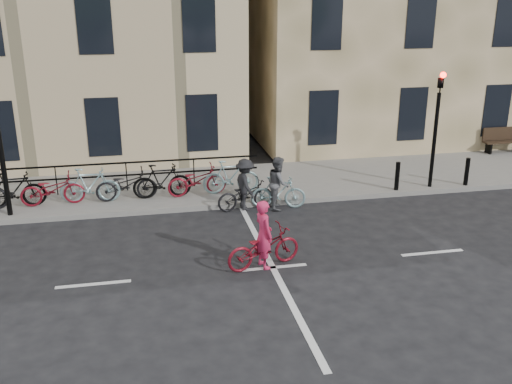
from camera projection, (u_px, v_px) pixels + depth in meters
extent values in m
plane|color=black|center=(273.00, 268.00, 13.13)|extent=(120.00, 120.00, 0.00)
cube|color=slate|center=(105.00, 193.00, 17.90)|extent=(46.00, 4.00, 0.15)
cylinder|color=black|center=(434.00, 141.00, 17.80)|extent=(0.12, 0.12, 3.00)
imported|color=black|center=(441.00, 78.00, 17.17)|extent=(0.15, 0.18, 0.90)
sphere|color=#FF0C05|center=(443.00, 75.00, 17.03)|extent=(0.18, 0.18, 0.18)
cylinder|color=black|center=(397.00, 176.00, 17.82)|extent=(0.14, 0.14, 0.90)
cylinder|color=black|center=(467.00, 172.00, 18.28)|extent=(0.14, 0.14, 0.90)
cube|color=black|center=(489.00, 148.00, 22.09)|extent=(0.06, 0.38, 0.40)
cube|color=black|center=(503.00, 142.00, 22.13)|extent=(1.60, 0.40, 0.06)
cube|color=black|center=(501.00, 133.00, 22.20)|extent=(1.60, 0.06, 0.50)
cube|color=black|center=(109.00, 177.00, 17.66)|extent=(9.35, 0.04, 0.95)
imported|color=black|center=(14.00, 190.00, 16.31)|extent=(1.75, 0.49, 1.05)
imported|color=maroon|center=(52.00, 189.00, 16.53)|extent=(1.80, 0.63, 0.95)
imported|color=#83A7AC|center=(90.00, 185.00, 16.71)|extent=(1.75, 0.49, 1.05)
imported|color=black|center=(126.00, 185.00, 16.93)|extent=(1.80, 0.63, 0.95)
imported|color=black|center=(162.00, 181.00, 17.11)|extent=(1.75, 0.49, 1.05)
imported|color=maroon|center=(197.00, 180.00, 17.33)|extent=(1.80, 0.63, 0.95)
imported|color=#83A7AC|center=(231.00, 177.00, 17.51)|extent=(1.75, 0.49, 1.05)
imported|color=maroon|center=(264.00, 247.00, 13.04)|extent=(1.92, 1.09, 0.95)
imported|color=#D32553|center=(264.00, 234.00, 12.93)|extent=(0.53, 0.67, 1.62)
imported|color=#83A7AC|center=(278.00, 192.00, 16.69)|extent=(1.67, 0.78, 0.97)
imported|color=#4F5054|center=(278.00, 183.00, 16.60)|extent=(0.73, 0.86, 1.56)
imported|color=black|center=(245.00, 195.00, 16.61)|extent=(1.80, 0.93, 0.90)
imported|color=black|center=(245.00, 184.00, 16.51)|extent=(0.75, 1.08, 1.52)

